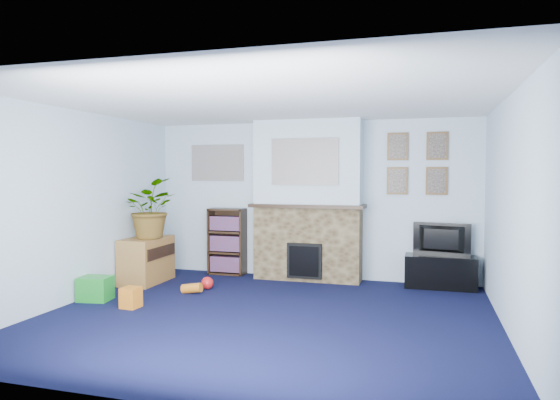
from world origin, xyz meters
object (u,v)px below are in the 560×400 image
(tv_stand, at_px, (440,272))
(television, at_px, (441,239))
(bookshelf, at_px, (227,243))
(sideboard, at_px, (147,259))

(tv_stand, distance_m, television, 0.46)
(tv_stand, xyz_separation_m, television, (0.00, 0.02, 0.46))
(tv_stand, distance_m, bookshelf, 3.26)
(tv_stand, height_order, sideboard, sideboard)
(tv_stand, relative_size, sideboard, 1.13)
(tv_stand, xyz_separation_m, sideboard, (-4.15, -0.83, 0.12))
(bookshelf, xyz_separation_m, sideboard, (-0.91, -0.91, -0.15))
(bookshelf, bearing_deg, tv_stand, -1.35)
(television, bearing_deg, bookshelf, 8.18)
(tv_stand, xyz_separation_m, bookshelf, (-3.25, 0.08, 0.28))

